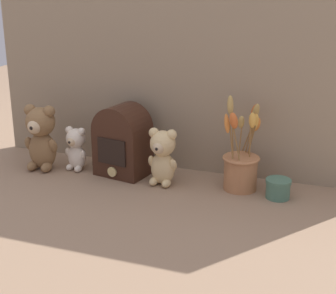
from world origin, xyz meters
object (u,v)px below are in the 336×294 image
Objects in this scene: decorative_tin_tall at (278,188)px; teddy_bear_large at (41,136)px; teddy_bear_medium at (163,156)px; flower_vase at (241,164)px; teddy_bear_small at (76,148)px; vintage_radio at (123,140)px.

teddy_bear_large is at bearing -178.11° from decorative_tin_tall.
flower_vase reaches higher than teddy_bear_medium.
teddy_bear_medium is 0.39m from decorative_tin_tall.
teddy_bear_large reaches higher than decorative_tin_tall.
flower_vase is (0.72, 0.06, -0.04)m from teddy_bear_large.
flower_vase is at bearing 2.28° from teddy_bear_small.
flower_vase is 1.27× the size of vintage_radio.
decorative_tin_tall is at bearing -2.56° from vintage_radio.
vintage_radio reaches higher than decorative_tin_tall.
teddy_bear_large is 0.46m from teddy_bear_medium.
teddy_bear_small is at bearing -177.72° from flower_vase.
teddy_bear_large is at bearing -175.27° from flower_vase.
teddy_bear_small is 0.63× the size of vintage_radio.
teddy_bear_large is 1.22× the size of teddy_bear_medium.
teddy_bear_medium reaches higher than decorative_tin_tall.
decorative_tin_tall is (0.55, -0.02, -0.09)m from vintage_radio.
decorative_tin_tall is (0.85, 0.03, -0.09)m from teddy_bear_large.
teddy_bear_medium is 0.35m from teddy_bear_small.
teddy_bear_medium is (0.46, 0.01, -0.02)m from teddy_bear_large.
teddy_bear_medium is 0.78× the size of vintage_radio.
teddy_bear_small is (0.12, 0.04, -0.04)m from teddy_bear_large.
flower_vase reaches higher than decorative_tin_tall.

